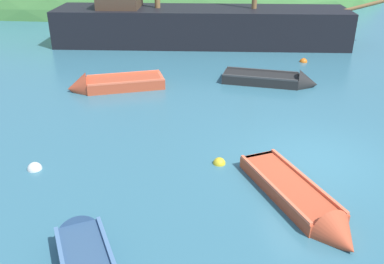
# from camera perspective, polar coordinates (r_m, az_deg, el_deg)

# --- Properties ---
(ground_plane) EXTENTS (120.00, 120.00, 0.00)m
(ground_plane) POSITION_cam_1_polar(r_m,az_deg,el_deg) (12.17, 16.62, -3.70)
(ground_plane) COLOR teal
(sailing_ship) EXTENTS (18.64, 5.67, 12.58)m
(sailing_ship) POSITION_cam_1_polar(r_m,az_deg,el_deg) (23.88, 0.87, 13.74)
(sailing_ship) COLOR black
(sailing_ship) RESTS_ON ground
(rowboat_center) EXTENTS (1.71, 3.09, 0.88)m
(rowboat_center) POSITION_cam_1_polar(r_m,az_deg,el_deg) (8.58, -14.42, -16.33)
(rowboat_center) COLOR #335175
(rowboat_center) RESTS_ON ground
(rowboat_outer_left) EXTENTS (1.98, 4.03, 0.97)m
(rowboat_outer_left) POSITION_cam_1_polar(r_m,az_deg,el_deg) (10.08, 15.00, -9.54)
(rowboat_outer_left) COLOR #C64C2D
(rowboat_outer_left) RESTS_ON ground
(rowboat_outer_right) EXTENTS (4.01, 2.42, 1.11)m
(rowboat_outer_right) POSITION_cam_1_polar(r_m,az_deg,el_deg) (17.80, 11.37, 6.85)
(rowboat_outer_right) COLOR black
(rowboat_outer_right) RESTS_ON ground
(rowboat_portside) EXTENTS (3.94, 1.74, 1.20)m
(rowboat_portside) POSITION_cam_1_polar(r_m,az_deg,el_deg) (17.22, -11.18, 6.26)
(rowboat_portside) COLOR #C64C2D
(rowboat_portside) RESTS_ON ground
(buoy_orange) EXTENTS (0.38, 0.38, 0.38)m
(buoy_orange) POSITION_cam_1_polar(r_m,az_deg,el_deg) (21.28, 15.01, 9.25)
(buoy_orange) COLOR orange
(buoy_orange) RESTS_ON ground
(buoy_yellow) EXTENTS (0.35, 0.35, 0.35)m
(buoy_yellow) POSITION_cam_1_polar(r_m,az_deg,el_deg) (11.53, 3.75, -4.33)
(buoy_yellow) COLOR yellow
(buoy_yellow) RESTS_ON ground
(buoy_white) EXTENTS (0.39, 0.39, 0.39)m
(buoy_white) POSITION_cam_1_polar(r_m,az_deg,el_deg) (12.02, -20.73, -4.78)
(buoy_white) COLOR white
(buoy_white) RESTS_ON ground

